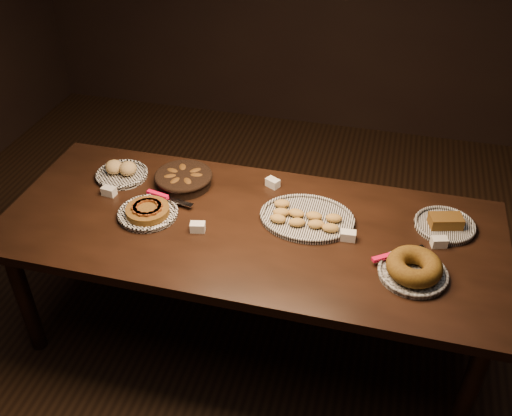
% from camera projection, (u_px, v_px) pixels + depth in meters
% --- Properties ---
extents(ground, '(5.00, 5.00, 0.00)m').
position_uv_depth(ground, '(250.00, 331.00, 3.17)').
color(ground, black).
rests_on(ground, ground).
extents(buffet_table, '(2.40, 1.00, 0.75)m').
position_uv_depth(buffet_table, '(249.00, 237.00, 2.77)').
color(buffet_table, black).
rests_on(buffet_table, ground).
extents(apple_tart_plate, '(0.35, 0.31, 0.06)m').
position_uv_depth(apple_tart_plate, '(148.00, 212.00, 2.78)').
color(apple_tart_plate, white).
rests_on(apple_tart_plate, buffet_table).
extents(madeleine_platter, '(0.46, 0.37, 0.05)m').
position_uv_depth(madeleine_platter, '(306.00, 218.00, 2.74)').
color(madeleine_platter, black).
rests_on(madeleine_platter, buffet_table).
extents(bundt_cake_plate, '(0.33, 0.34, 0.09)m').
position_uv_depth(bundt_cake_plate, '(414.00, 269.00, 2.42)').
color(bundt_cake_plate, black).
rests_on(bundt_cake_plate, buffet_table).
extents(croissant_basket, '(0.33, 0.33, 0.08)m').
position_uv_depth(croissant_basket, '(184.00, 178.00, 2.97)').
color(croissant_basket, black).
rests_on(croissant_basket, buffet_table).
extents(bread_roll_plate, '(0.28, 0.28, 0.09)m').
position_uv_depth(bread_roll_plate, '(122.00, 172.00, 3.05)').
color(bread_roll_plate, white).
rests_on(bread_roll_plate, buffet_table).
extents(loaf_plate, '(0.29, 0.29, 0.07)m').
position_uv_depth(loaf_plate, '(445.00, 224.00, 2.70)').
color(loaf_plate, black).
rests_on(loaf_plate, buffet_table).
extents(tent_cards, '(1.71, 0.52, 0.04)m').
position_uv_depth(tent_cards, '(269.00, 214.00, 2.76)').
color(tent_cards, white).
rests_on(tent_cards, buffet_table).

